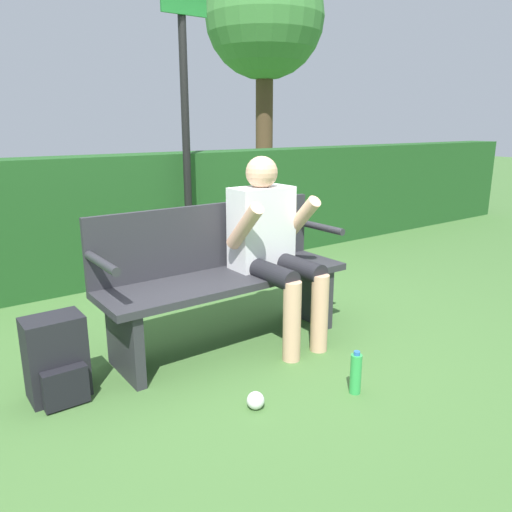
% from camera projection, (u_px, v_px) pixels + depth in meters
% --- Properties ---
extents(ground_plane, '(40.00, 40.00, 0.00)m').
position_uv_depth(ground_plane, '(229.00, 344.00, 3.30)').
color(ground_plane, '#426B33').
extents(hedge_back, '(12.00, 0.41, 1.14)m').
position_uv_depth(hedge_back, '(120.00, 218.00, 4.57)').
color(hedge_back, '#1E4C1E').
rests_on(hedge_back, ground).
extents(park_bench, '(1.65, 0.48, 0.90)m').
position_uv_depth(park_bench, '(222.00, 275.00, 3.23)').
color(park_bench, '#2D2D33').
rests_on(park_bench, ground).
extents(person_seated, '(0.55, 0.63, 1.21)m').
position_uv_depth(person_seated, '(271.00, 240.00, 3.25)').
color(person_seated, silver).
rests_on(person_seated, ground).
extents(backpack, '(0.30, 0.28, 0.45)m').
position_uv_depth(backpack, '(57.00, 360.00, 2.61)').
color(backpack, black).
rests_on(backpack, ground).
extents(water_bottle, '(0.06, 0.06, 0.24)m').
position_uv_depth(water_bottle, '(356.00, 373.00, 2.68)').
color(water_bottle, green).
rests_on(water_bottle, ground).
extents(signpost, '(0.42, 0.09, 2.56)m').
position_uv_depth(signpost, '(186.00, 119.00, 4.37)').
color(signpost, black).
rests_on(signpost, ground).
extents(tree, '(2.34, 2.34, 4.59)m').
position_uv_depth(tree, '(265.00, 20.00, 9.79)').
color(tree, '#4C3823').
rests_on(tree, ground).
extents(litter_crumple, '(0.09, 0.09, 0.09)m').
position_uv_depth(litter_crumple, '(256.00, 400.00, 2.54)').
color(litter_crumple, silver).
rests_on(litter_crumple, ground).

